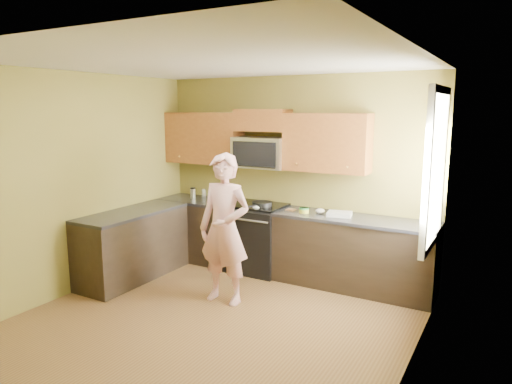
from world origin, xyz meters
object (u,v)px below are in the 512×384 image
Objects in this scene: stove at (257,237)px; travel_mug at (193,198)px; butter_tub at (304,213)px; microwave at (261,168)px; woman at (224,229)px; frying_pan at (262,206)px.

travel_mug is (-1.12, 0.04, 0.45)m from stove.
travel_mug is at bearing 177.24° from butter_tub.
woman is at bearing -80.81° from microwave.
stove is 0.49m from frying_pan.
woman reaches higher than travel_mug.
butter_tub is at bearing -13.65° from microwave.
microwave reaches higher than butter_tub.
travel_mug reaches higher than stove.
stove is at bearing -90.00° from microwave.
microwave is 0.55m from frying_pan.
travel_mug is at bearing 137.01° from woman.
travel_mug is at bearing -175.59° from frying_pan.
frying_pan is 1.25m from travel_mug.
microwave reaches higher than travel_mug.
travel_mug reaches higher than butter_tub.
woman reaches higher than microwave.
butter_tub is 1.86m from travel_mug.
frying_pan reaches higher than stove.
stove is 1.99× the size of frying_pan.
microwave is 0.92m from butter_tub.
butter_tub is at bearing -4.18° from stove.
woman is 1.76m from travel_mug.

